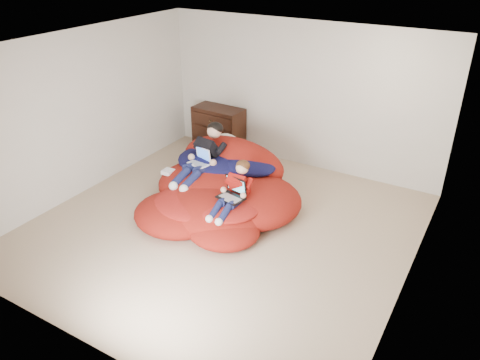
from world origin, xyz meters
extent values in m
cube|color=tan|center=(0.00, 0.00, -0.12)|extent=(5.10, 5.10, 0.25)
cube|color=beige|center=(0.00, 2.51, 1.25)|extent=(5.10, 0.02, 2.50)
cube|color=beige|center=(0.00, -2.51, 1.25)|extent=(5.10, 0.02, 2.50)
cube|color=beige|center=(-2.51, 0.00, 1.25)|extent=(0.02, 5.10, 2.50)
cube|color=beige|center=(2.51, 0.00, 1.25)|extent=(0.02, 5.10, 2.50)
cube|color=silver|center=(0.00, 0.00, 2.51)|extent=(5.10, 5.10, 0.02)
cube|color=black|center=(-1.51, 2.26, 0.42)|extent=(0.96, 0.52, 0.85)
cube|color=black|center=(-1.51, 2.01, 0.17)|extent=(0.85, 0.06, 0.20)
cylinder|color=#4C3F26|center=(-1.51, 1.99, 0.17)|extent=(0.03, 0.06, 0.03)
cube|color=black|center=(-1.51, 2.01, 0.42)|extent=(0.85, 0.06, 0.20)
cylinder|color=#4C3F26|center=(-1.51, 1.99, 0.42)|extent=(0.03, 0.06, 0.03)
cube|color=black|center=(-1.51, 2.01, 0.68)|extent=(0.85, 0.06, 0.20)
cylinder|color=#4C3F26|center=(-1.51, 1.99, 0.68)|extent=(0.03, 0.06, 0.03)
ellipsoid|color=maroon|center=(-0.62, 0.62, 0.22)|extent=(1.66, 1.49, 0.60)
ellipsoid|color=maroon|center=(0.13, 0.56, 0.20)|extent=(1.53, 1.49, 0.55)
ellipsoid|color=maroon|center=(-0.24, 0.06, 0.18)|extent=(1.66, 1.33, 0.53)
ellipsoid|color=maroon|center=(-0.62, -0.22, 0.14)|extent=(1.29, 1.18, 0.43)
ellipsoid|color=maroon|center=(0.15, -0.22, 0.13)|extent=(1.02, 0.92, 0.33)
ellipsoid|color=maroon|center=(-0.56, 1.20, 0.40)|extent=(1.82, 0.81, 0.81)
ellipsoid|color=#121241|center=(-0.75, 0.92, 0.48)|extent=(1.19, 0.98, 0.30)
ellipsoid|color=#121241|center=(-0.20, 1.01, 0.52)|extent=(0.97, 0.68, 0.23)
ellipsoid|color=#A61E17|center=(0.03, 0.07, 0.34)|extent=(0.99, 0.99, 0.18)
ellipsoid|color=#A61E17|center=(-0.48, -0.08, 0.30)|extent=(1.11, 1.00, 0.20)
ellipsoid|color=beige|center=(-0.80, 1.41, 0.62)|extent=(0.45, 0.28, 0.28)
cube|color=black|center=(-0.77, 0.85, 0.67)|extent=(0.38, 0.46, 0.48)
sphere|color=tan|center=(-0.77, 1.00, 0.96)|extent=(0.23, 0.23, 0.23)
ellipsoid|color=black|center=(-0.77, 1.02, 1.00)|extent=(0.26, 0.24, 0.19)
cylinder|color=#151A42|center=(-0.86, 0.54, 0.51)|extent=(0.20, 0.39, 0.21)
cylinder|color=#151A42|center=(-0.86, 0.21, 0.48)|extent=(0.17, 0.37, 0.24)
sphere|color=white|center=(-0.86, 0.02, 0.41)|extent=(0.13, 0.13, 0.13)
cylinder|color=#151A42|center=(-0.67, 0.54, 0.51)|extent=(0.20, 0.39, 0.21)
cylinder|color=#151A42|center=(-0.67, 0.21, 0.48)|extent=(0.17, 0.37, 0.24)
sphere|color=white|center=(-0.67, 0.02, 0.41)|extent=(0.13, 0.13, 0.13)
cube|color=#A7140E|center=(0.12, 0.24, 0.58)|extent=(0.27, 0.31, 0.39)
sphere|color=tan|center=(0.12, 0.33, 0.82)|extent=(0.18, 0.18, 0.18)
ellipsoid|color=#452712|center=(0.12, 0.35, 0.85)|extent=(0.20, 0.19, 0.15)
cylinder|color=#151A42|center=(0.05, 0.01, 0.44)|extent=(0.13, 0.29, 0.16)
cylinder|color=#151A42|center=(0.05, -0.25, 0.42)|extent=(0.11, 0.28, 0.19)
sphere|color=white|center=(0.05, -0.40, 0.37)|extent=(0.10, 0.10, 0.10)
cylinder|color=#151A42|center=(0.20, 0.01, 0.44)|extent=(0.13, 0.29, 0.16)
cylinder|color=#151A42|center=(0.20, -0.25, 0.42)|extent=(0.11, 0.28, 0.19)
sphere|color=white|center=(0.20, -0.40, 0.37)|extent=(0.10, 0.10, 0.10)
cube|color=white|center=(-0.77, 0.55, 0.58)|extent=(0.36, 0.30, 0.01)
cube|color=gray|center=(-0.77, 0.54, 0.59)|extent=(0.29, 0.19, 0.00)
cube|color=white|center=(-0.77, 0.67, 0.70)|extent=(0.32, 0.12, 0.22)
cube|color=#3C6DCE|center=(-0.77, 0.67, 0.70)|extent=(0.28, 0.10, 0.18)
cube|color=black|center=(0.12, 0.02, 0.50)|extent=(0.41, 0.32, 0.02)
cube|color=gray|center=(0.12, 0.01, 0.51)|extent=(0.33, 0.20, 0.00)
cube|color=black|center=(0.12, 0.17, 0.63)|extent=(0.36, 0.12, 0.25)
cube|color=#52ACC1|center=(0.12, 0.16, 0.63)|extent=(0.32, 0.10, 0.20)
cube|color=white|center=(-1.21, 0.35, 0.42)|extent=(0.17, 0.17, 0.06)
camera|label=1|loc=(3.03, -4.67, 3.64)|focal=35.00mm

